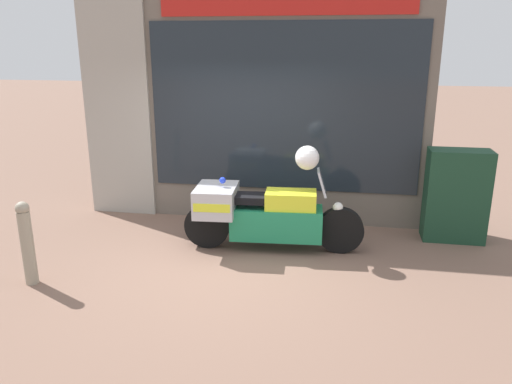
# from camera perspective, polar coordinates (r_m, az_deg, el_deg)

# --- Properties ---
(ground_plane) EXTENTS (60.00, 60.00, 0.00)m
(ground_plane) POSITION_cam_1_polar(r_m,az_deg,el_deg) (6.52, -3.63, -8.39)
(ground_plane) COLOR #7A5B4C
(shop_building) EXTENTS (5.43, 0.55, 3.52)m
(shop_building) POSITION_cam_1_polar(r_m,az_deg,el_deg) (8.01, -3.57, 9.55)
(shop_building) COLOR #6B6056
(shop_building) RESTS_ON ground
(window_display) EXTENTS (3.89, 0.30, 1.99)m
(window_display) POSITION_cam_1_polar(r_m,az_deg,el_deg) (8.14, 2.92, 0.37)
(window_display) COLOR slate
(window_display) RESTS_ON ground
(paramedic_motorcycle) EXTENTS (2.47, 0.76, 1.15)m
(paramedic_motorcycle) POSITION_cam_1_polar(r_m,az_deg,el_deg) (6.83, 0.38, -2.44)
(paramedic_motorcycle) COLOR black
(paramedic_motorcycle) RESTS_ON ground
(utility_cabinet) EXTENTS (0.85, 0.43, 1.33)m
(utility_cabinet) POSITION_cam_1_polar(r_m,az_deg,el_deg) (7.67, 21.89, -0.39)
(utility_cabinet) COLOR #193D28
(utility_cabinet) RESTS_ON ground
(white_helmet) EXTENTS (0.32, 0.32, 0.32)m
(white_helmet) POSITION_cam_1_polar(r_m,az_deg,el_deg) (6.58, 5.88, 3.91)
(white_helmet) COLOR white
(white_helmet) RESTS_ON paramedic_motorcycle
(street_bollard) EXTENTS (0.16, 0.16, 1.02)m
(street_bollard) POSITION_cam_1_polar(r_m,az_deg,el_deg) (6.43, -24.71, -5.20)
(street_bollard) COLOR gray
(street_bollard) RESTS_ON ground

